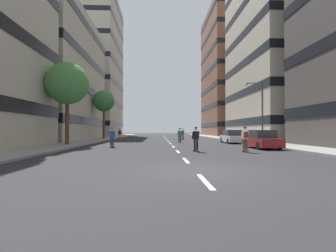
{
  "coord_description": "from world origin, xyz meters",
  "views": [
    {
      "loc": [
        -1.4,
        -9.25,
        1.53
      ],
      "look_at": [
        0.0,
        24.43,
        2.06
      ],
      "focal_mm": 26.24,
      "sensor_mm": 36.0,
      "label": 1
    }
  ],
  "objects_px": {
    "skater_1": "(112,136)",
    "skater_2": "(183,133)",
    "skater_4": "(196,138)",
    "parked_car_near": "(261,140)",
    "parked_car_mid": "(232,137)",
    "street_tree_near": "(104,101)",
    "skater_5": "(245,137)",
    "street_tree_mid": "(67,84)",
    "streetlamp_right": "(259,106)",
    "skater_0": "(120,133)",
    "skater_3": "(180,134)"
  },
  "relations": [
    {
      "from": "street_tree_mid",
      "to": "street_tree_near",
      "type": "bearing_deg",
      "value": 90.0
    },
    {
      "from": "skater_1",
      "to": "parked_car_near",
      "type": "bearing_deg",
      "value": -7.23
    },
    {
      "from": "skater_2",
      "to": "street_tree_near",
      "type": "bearing_deg",
      "value": 169.4
    },
    {
      "from": "parked_car_near",
      "to": "parked_car_mid",
      "type": "xyz_separation_m",
      "value": [
        0.0,
        8.05,
        0.0
      ]
    },
    {
      "from": "skater_0",
      "to": "skater_4",
      "type": "relative_size",
      "value": 1.0
    },
    {
      "from": "parked_car_near",
      "to": "parked_car_mid",
      "type": "bearing_deg",
      "value": 90.0
    },
    {
      "from": "skater_0",
      "to": "skater_5",
      "type": "bearing_deg",
      "value": -61.09
    },
    {
      "from": "skater_2",
      "to": "skater_3",
      "type": "distance_m",
      "value": 8.35
    },
    {
      "from": "skater_0",
      "to": "skater_4",
      "type": "height_order",
      "value": "same"
    },
    {
      "from": "skater_1",
      "to": "skater_0",
      "type": "bearing_deg",
      "value": 96.47
    },
    {
      "from": "parked_car_mid",
      "to": "skater_5",
      "type": "xyz_separation_m",
      "value": [
        -2.61,
        -11.51,
        0.32
      ]
    },
    {
      "from": "parked_car_near",
      "to": "skater_2",
      "type": "bearing_deg",
      "value": 104.82
    },
    {
      "from": "parked_car_near",
      "to": "street_tree_mid",
      "type": "distance_m",
      "value": 18.58
    },
    {
      "from": "skater_1",
      "to": "skater_2",
      "type": "bearing_deg",
      "value": 64.23
    },
    {
      "from": "skater_5",
      "to": "parked_car_near",
      "type": "bearing_deg",
      "value": 52.99
    },
    {
      "from": "parked_car_mid",
      "to": "streetlamp_right",
      "type": "distance_m",
      "value": 4.66
    },
    {
      "from": "street_tree_near",
      "to": "skater_4",
      "type": "distance_m",
      "value": 26.19
    },
    {
      "from": "parked_car_mid",
      "to": "skater_2",
      "type": "bearing_deg",
      "value": 115.77
    },
    {
      "from": "street_tree_near",
      "to": "street_tree_mid",
      "type": "bearing_deg",
      "value": -90.0
    },
    {
      "from": "skater_4",
      "to": "skater_2",
      "type": "bearing_deg",
      "value": 86.72
    },
    {
      "from": "skater_2",
      "to": "skater_3",
      "type": "height_order",
      "value": "same"
    },
    {
      "from": "parked_car_mid",
      "to": "street_tree_mid",
      "type": "bearing_deg",
      "value": -167.22
    },
    {
      "from": "skater_2",
      "to": "skater_4",
      "type": "distance_m",
      "value": 20.66
    },
    {
      "from": "street_tree_mid",
      "to": "skater_4",
      "type": "relative_size",
      "value": 4.46
    },
    {
      "from": "street_tree_near",
      "to": "skater_5",
      "type": "bearing_deg",
      "value": -58.09
    },
    {
      "from": "parked_car_near",
      "to": "streetlamp_right",
      "type": "distance_m",
      "value": 7.17
    },
    {
      "from": "parked_car_near",
      "to": "street_tree_near",
      "type": "xyz_separation_m",
      "value": [
        -17.33,
        20.17,
        5.47
      ]
    },
    {
      "from": "skater_4",
      "to": "skater_5",
      "type": "distance_m",
      "value": 3.35
    },
    {
      "from": "skater_1",
      "to": "street_tree_mid",
      "type": "bearing_deg",
      "value": 152.1
    },
    {
      "from": "parked_car_near",
      "to": "skater_5",
      "type": "relative_size",
      "value": 2.47
    },
    {
      "from": "skater_0",
      "to": "streetlamp_right",
      "type": "bearing_deg",
      "value": -35.77
    },
    {
      "from": "skater_0",
      "to": "skater_2",
      "type": "relative_size",
      "value": 1.0
    },
    {
      "from": "parked_car_near",
      "to": "skater_1",
      "type": "distance_m",
      "value": 12.65
    },
    {
      "from": "skater_0",
      "to": "skater_3",
      "type": "bearing_deg",
      "value": -44.52
    },
    {
      "from": "parked_car_near",
      "to": "street_tree_mid",
      "type": "relative_size",
      "value": 0.55
    },
    {
      "from": "street_tree_near",
      "to": "skater_3",
      "type": "bearing_deg",
      "value": -42.97
    },
    {
      "from": "parked_car_near",
      "to": "street_tree_mid",
      "type": "bearing_deg",
      "value": 166.62
    },
    {
      "from": "streetlamp_right",
      "to": "skater_4",
      "type": "height_order",
      "value": "streetlamp_right"
    },
    {
      "from": "skater_0",
      "to": "skater_1",
      "type": "distance_m",
      "value": 16.39
    },
    {
      "from": "skater_0",
      "to": "skater_3",
      "type": "distance_m",
      "value": 11.87
    },
    {
      "from": "parked_car_near",
      "to": "skater_3",
      "type": "height_order",
      "value": "skater_3"
    },
    {
      "from": "parked_car_mid",
      "to": "skater_4",
      "type": "relative_size",
      "value": 2.47
    },
    {
      "from": "parked_car_mid",
      "to": "parked_car_near",
      "type": "bearing_deg",
      "value": -90.0
    },
    {
      "from": "parked_car_mid",
      "to": "skater_2",
      "type": "distance_m",
      "value": 10.84
    },
    {
      "from": "street_tree_mid",
      "to": "skater_3",
      "type": "bearing_deg",
      "value": 25.46
    },
    {
      "from": "street_tree_mid",
      "to": "skater_4",
      "type": "distance_m",
      "value": 14.29
    },
    {
      "from": "parked_car_mid",
      "to": "skater_0",
      "type": "bearing_deg",
      "value": 145.68
    },
    {
      "from": "street_tree_mid",
      "to": "skater_0",
      "type": "height_order",
      "value": "street_tree_mid"
    },
    {
      "from": "skater_0",
      "to": "skater_3",
      "type": "xyz_separation_m",
      "value": [
        8.47,
        -8.33,
        0.0
      ]
    },
    {
      "from": "skater_0",
      "to": "skater_4",
      "type": "xyz_separation_m",
      "value": [
        8.5,
        -20.69,
        -0.03
      ]
    }
  ]
}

